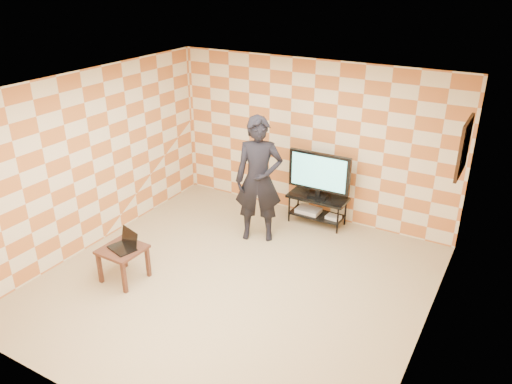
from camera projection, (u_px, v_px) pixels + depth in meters
floor at (235, 282)px, 6.95m from camera, size 5.00×5.00×0.00m
wall_back at (312, 140)px, 8.37m from camera, size 5.00×0.02×2.70m
wall_front at (83, 298)px, 4.42m from camera, size 5.00×0.02×2.70m
wall_left at (93, 160)px, 7.52m from camera, size 0.02×5.00×2.70m
wall_right at (433, 244)px, 5.26m from camera, size 0.02×5.00×2.70m
ceiling at (231, 90)px, 5.83m from camera, size 5.00×5.00×0.02m
wall_art at (464, 147)px, 6.25m from camera, size 0.04×0.72×0.72m
tv_stand at (317, 204)px, 8.41m from camera, size 1.00×0.45×0.50m
tv at (319, 173)px, 8.17m from camera, size 1.06×0.20×0.77m
dvd_player at (309, 210)px, 8.53m from camera, size 0.41×0.29×0.07m
game_console at (333, 217)px, 8.31m from camera, size 0.25×0.19×0.05m
side_table at (123, 254)px, 6.86m from camera, size 0.57×0.57×0.50m
laptop at (125, 244)px, 6.82m from camera, size 0.44×0.38×0.25m
person at (259, 180)px, 7.70m from camera, size 0.87×0.75×2.01m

